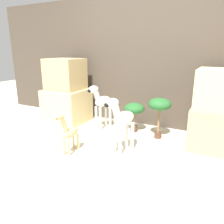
% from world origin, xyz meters
% --- Properties ---
extents(ground_plane, '(14.00, 14.00, 0.00)m').
position_xyz_m(ground_plane, '(0.00, 0.00, 0.00)').
color(ground_plane, beige).
extents(wall_back, '(6.40, 0.08, 2.20)m').
position_xyz_m(wall_back, '(0.00, 1.68, 1.10)').
color(wall_back, '#473D33').
rests_on(wall_back, ground_plane).
extents(rock_pillar_left, '(0.71, 0.67, 1.15)m').
position_xyz_m(rock_pillar_left, '(-1.28, 1.15, 0.52)').
color(rock_pillar_left, '#DBC184').
rests_on(rock_pillar_left, ground_plane).
extents(rock_pillar_right, '(0.71, 0.67, 1.07)m').
position_xyz_m(rock_pillar_right, '(1.28, 1.15, 0.52)').
color(rock_pillar_right, tan).
rests_on(rock_pillar_right, ground_plane).
extents(zebra_right, '(0.29, 0.49, 0.76)m').
position_xyz_m(zebra_right, '(0.17, 0.42, 0.47)').
color(zebra_right, silver).
rests_on(zebra_right, ground_plane).
extents(zebra_left, '(0.27, 0.49, 0.76)m').
position_xyz_m(zebra_left, '(-0.52, 1.11, 0.47)').
color(zebra_left, silver).
rests_on(zebra_left, ground_plane).
extents(giraffe_figurine, '(0.13, 0.42, 0.57)m').
position_xyz_m(giraffe_figurine, '(-0.42, 0.11, 0.29)').
color(giraffe_figurine, tan).
rests_on(giraffe_figurine, ground_plane).
extents(potted_palm_front, '(0.34, 0.34, 0.63)m').
position_xyz_m(potted_palm_front, '(0.47, 1.13, 0.50)').
color(potted_palm_front, '#513323').
rests_on(potted_palm_front, ground_plane).
extents(potted_palm_back, '(0.32, 0.32, 0.48)m').
position_xyz_m(potted_palm_back, '(0.04, 1.22, 0.37)').
color(potted_palm_back, '#513323').
rests_on(potted_palm_back, ground_plane).
extents(surfboard, '(1.19, 0.69, 0.08)m').
position_xyz_m(surfboard, '(0.23, -0.29, 0.02)').
color(surfboard, silver).
rests_on(surfboard, ground_plane).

